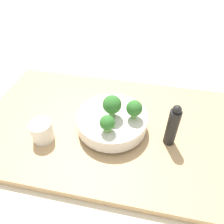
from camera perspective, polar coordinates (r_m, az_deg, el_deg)
name	(u,v)px	position (r m, az deg, el deg)	size (l,w,h in m)	color
ground_plane	(106,129)	(0.92, -1.53, -4.52)	(6.00, 6.00, 0.00)	beige
table	(106,127)	(0.90, -1.55, -3.81)	(1.03, 0.63, 0.03)	tan
bowl	(112,121)	(0.85, 0.00, -2.38)	(0.27, 0.27, 0.07)	silver
broccoli_floret_left	(134,109)	(0.80, 5.84, 0.91)	(0.06, 0.06, 0.08)	#7AB256
broccoli_floret_center	(112,105)	(0.79, 0.00, 1.84)	(0.07, 0.07, 0.09)	#609347
broccoli_floret_back	(107,123)	(0.75, -1.24, -2.95)	(0.05, 0.05, 0.07)	#7AB256
cup	(42,131)	(0.85, -17.83, -4.81)	(0.08, 0.08, 0.08)	silver
pepper_mill	(173,126)	(0.79, 15.54, -3.53)	(0.04, 0.04, 0.18)	black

